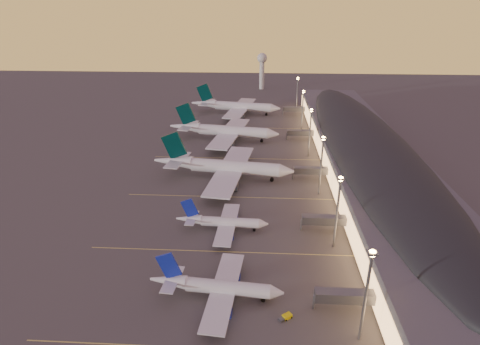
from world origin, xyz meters
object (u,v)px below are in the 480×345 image
airliner_narrow_south (216,287)px  radar_tower (262,65)px  baggage_tug_b (286,317)px  airliner_wide_near (223,167)px  airliner_wide_mid (224,131)px  baggage_tug_a (266,296)px  airliner_wide_far (235,106)px  airliner_narrow_north (222,222)px

airliner_narrow_south → radar_tower: size_ratio=1.16×
baggage_tug_b → airliner_wide_near: bearing=69.5°
radar_tower → baggage_tug_b: (8.37, -294.20, -21.37)m
airliner_wide_near → baggage_tug_b: (24.87, -89.12, -4.95)m
airliner_wide_mid → radar_tower: radar_tower is taller
airliner_wide_mid → baggage_tug_a: airliner_wide_mid is taller
airliner_wide_far → baggage_tug_a: (21.62, -196.34, -5.01)m
airliner_wide_near → airliner_wide_far: size_ratio=1.00×
airliner_wide_far → baggage_tug_b: airliner_wide_far is taller
airliner_narrow_north → airliner_wide_mid: (-9.01, 101.35, 2.36)m
airliner_wide_near → radar_tower: (16.51, 205.08, 16.42)m
airliner_wide_mid → airliner_wide_far: airliner_wide_mid is taller
airliner_wide_near → airliner_wide_mid: size_ratio=1.00×
airliner_narrow_north → baggage_tug_b: (20.75, -43.11, -2.59)m
airliner_narrow_south → airliner_wide_near: bearing=99.3°
airliner_narrow_south → baggage_tug_a: 14.07m
airliner_wide_mid → baggage_tug_a: (24.58, -136.71, -5.02)m
baggage_tug_a → baggage_tug_b: bearing=-69.4°
airliner_wide_near → baggage_tug_a: size_ratio=19.67×
airliner_narrow_south → airliner_narrow_north: bearing=98.1°
airliner_narrow_north → baggage_tug_b: size_ratio=8.75×
airliner_wide_far → radar_tower: radar_tower is taller
airliner_narrow_south → airliner_wide_far: (-7.89, 196.83, 1.96)m
airliner_wide_mid → airliner_narrow_south: bearing=-76.2°
airliner_narrow_north → radar_tower: bearing=89.7°
airliner_narrow_north → airliner_wide_near: size_ratio=0.50×
airliner_narrow_south → radar_tower: bearing=93.1°
airliner_narrow_north → airliner_wide_far: airliner_wide_far is taller
airliner_narrow_south → airliner_wide_far: airliner_wide_far is taller
baggage_tug_a → baggage_tug_b: (5.18, -7.75, 0.07)m
airliner_wide_mid → radar_tower: size_ratio=2.03×
airliner_narrow_south → radar_tower: 287.72m
radar_tower → baggage_tug_b: bearing=-88.4°
radar_tower → baggage_tug_a: radar_tower is taller
airliner_wide_far → radar_tower: size_ratio=2.03×
airliner_wide_near → baggage_tug_a: 83.87m
airliner_narrow_north → airliner_wide_mid: airliner_wide_mid is taller
radar_tower → airliner_wide_far: bearing=-101.6°
airliner_wide_near → radar_tower: 206.40m
baggage_tug_a → baggage_tug_b: size_ratio=0.88×
airliner_wide_far → baggage_tug_a: size_ratio=19.59×
baggage_tug_a → airliner_narrow_north: bearing=100.7°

